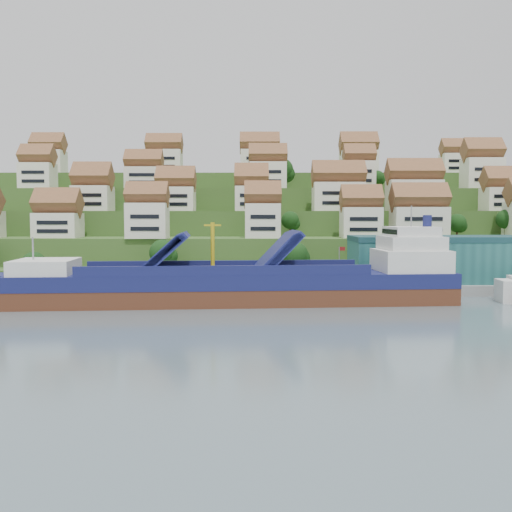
{
  "coord_description": "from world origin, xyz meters",
  "views": [
    {
      "loc": [
        0.54,
        -108.21,
        16.55
      ],
      "look_at": [
        0.67,
        14.0,
        8.0
      ],
      "focal_mm": 40.0,
      "sensor_mm": 36.0,
      "label": 1
    }
  ],
  "objects": [
    {
      "name": "quay",
      "position": [
        20.0,
        15.0,
        1.1
      ],
      "size": [
        180.0,
        14.0,
        2.2
      ],
      "primitive_type": "cube",
      "color": "gray",
      "rests_on": "ground"
    },
    {
      "name": "cargo_ship",
      "position": [
        -0.95,
        -0.79,
        3.46
      ],
      "size": [
        83.54,
        19.3,
        18.42
      ],
      "rotation": [
        0.0,
        0.0,
        0.08
      ],
      "color": "#522A19",
      "rests_on": "ground"
    },
    {
      "name": "ground",
      "position": [
        0.0,
        0.0,
        0.0
      ],
      "size": [
        300.0,
        300.0,
        0.0
      ],
      "primitive_type": "plane",
      "color": "slate",
      "rests_on": "ground"
    },
    {
      "name": "hillside_village",
      "position": [
        7.12,
        60.6,
        24.14
      ],
      "size": [
        154.56,
        63.25,
        28.16
      ],
      "color": "silver",
      "rests_on": "ground"
    },
    {
      "name": "hillside_trees",
      "position": [
        -7.13,
        44.35,
        16.59
      ],
      "size": [
        143.08,
        61.95,
        31.67
      ],
      "color": "#183E14",
      "rests_on": "ground"
    },
    {
      "name": "flagpole",
      "position": [
        18.11,
        10.0,
        6.88
      ],
      "size": [
        1.28,
        0.16,
        8.0
      ],
      "color": "gray",
      "rests_on": "quay"
    },
    {
      "name": "warehouse",
      "position": [
        52.0,
        17.0,
        7.2
      ],
      "size": [
        60.0,
        15.0,
        10.0
      ],
      "primitive_type": "cube",
      "color": "#235F5D",
      "rests_on": "quay"
    },
    {
      "name": "hillside",
      "position": [
        0.0,
        103.55,
        10.66
      ],
      "size": [
        260.0,
        128.0,
        31.0
      ],
      "color": "#2D4C1E",
      "rests_on": "ground"
    }
  ]
}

